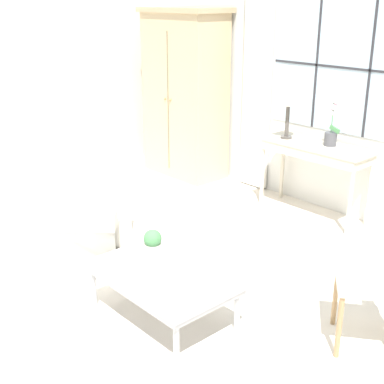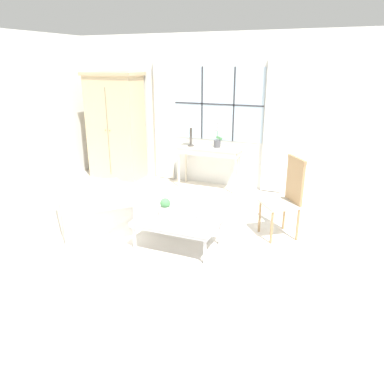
# 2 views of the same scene
# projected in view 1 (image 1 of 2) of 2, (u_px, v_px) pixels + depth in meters

# --- Properties ---
(ground_plane) EXTENTS (14.00, 14.00, 0.00)m
(ground_plane) POSITION_uv_depth(u_px,v_px,m) (100.00, 308.00, 4.06)
(ground_plane) COLOR silver
(wall_back_windowed) EXTENTS (7.20, 0.14, 2.80)m
(wall_back_windowed) POSITION_uv_depth(u_px,v_px,m) (343.00, 83.00, 5.48)
(wall_back_windowed) COLOR silver
(wall_back_windowed) RESTS_ON ground_plane
(armoire) EXTENTS (1.15, 0.61, 2.10)m
(armoire) POSITION_uv_depth(u_px,v_px,m) (185.00, 94.00, 6.81)
(armoire) COLOR tan
(armoire) RESTS_ON ground_plane
(console_table) EXTENTS (1.20, 0.43, 0.79)m
(console_table) POSITION_uv_depth(u_px,v_px,m) (316.00, 152.00, 5.57)
(console_table) COLOR beige
(console_table) RESTS_ON ground_plane
(table_lamp) EXTENTS (0.26, 0.26, 0.58)m
(table_lamp) POSITION_uv_depth(u_px,v_px,m) (289.00, 96.00, 5.59)
(table_lamp) COLOR #4C4742
(table_lamp) RESTS_ON console_table
(potted_orchid) EXTENTS (0.16, 0.13, 0.50)m
(potted_orchid) POSITION_uv_depth(u_px,v_px,m) (332.00, 129.00, 5.40)
(potted_orchid) COLOR #4C4C51
(potted_orchid) RESTS_ON console_table
(armchair_upholstered) EXTENTS (1.32, 1.32, 0.84)m
(armchair_upholstered) POSITION_uv_depth(u_px,v_px,m) (69.00, 226.00, 4.82)
(armchair_upholstered) COLOR silver
(armchair_upholstered) RESTS_ON ground_plane
(coffee_table) EXTENTS (1.06, 0.65, 0.38)m
(coffee_table) POSITION_uv_depth(u_px,v_px,m) (162.00, 278.00, 3.80)
(coffee_table) COLOR #BCBCC1
(coffee_table) RESTS_ON ground_plane
(potted_plant_small) EXTENTS (0.14, 0.14, 0.23)m
(potted_plant_small) POSITION_uv_depth(u_px,v_px,m) (153.00, 244.00, 3.96)
(potted_plant_small) COLOR #BCB7AD
(potted_plant_small) RESTS_ON coffee_table
(pillar_candle) EXTENTS (0.11, 0.11, 0.14)m
(pillar_candle) POSITION_uv_depth(u_px,v_px,m) (198.00, 274.00, 3.65)
(pillar_candle) COLOR silver
(pillar_candle) RESTS_ON coffee_table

